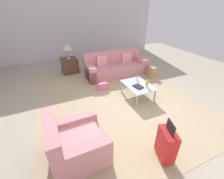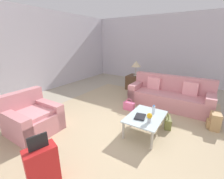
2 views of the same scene
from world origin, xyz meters
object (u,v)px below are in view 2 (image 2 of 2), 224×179
Objects in this scene: armchair at (32,119)px; backpack_tan at (214,121)px; couch at (169,96)px; handbag_olive at (167,122)px; side_table at (135,82)px; table_lamp at (136,64)px; coffee_table_book at (140,117)px; coffee_table at (146,118)px; handbag_pink at (129,106)px; water_bottle at (154,110)px; suitcase_red at (42,166)px; flower_vase at (149,117)px.

backpack_tan is at bearing -56.42° from armchair.
handbag_olive is at bearing -168.28° from couch.
backpack_tan is (-0.80, -1.19, -0.12)m from couch.
table_lamp reaches higher than side_table.
couch is 8.41× the size of coffee_table_book.
coffee_table is 3.52× the size of coffee_table_book.
handbag_pink is (2.14, -1.36, -0.17)m from armchair.
water_bottle reaches higher than coffee_table.
coffee_table_book is at bearing 146.31° from coffee_table.
armchair reaches higher than side_table.
handbag_pink is 2.11m from backpack_tan.
coffee_table is 2.12m from suitcase_red.
couch is at bearing -122.12° from side_table.
couch reaches higher than coffee_table_book.
table_lamp is at bearing 28.65° from flower_vase.
couch reaches higher than water_bottle.
water_bottle is 0.42m from flower_vase.
side_table is at bearing 19.40° from handbag_pink.
coffee_table is at bearing 153.43° from water_bottle.
coffee_table is at bearing 34.29° from flower_vase.
suitcase_red is 2.37× the size of handbag_olive.
table_lamp reaches higher than flower_vase.
flower_vase reaches higher than side_table.
armchair is 3.43× the size of coffee_table_book.
handbag_pink is at bearing 2.23° from suitcase_red.
coffee_table is 2.48× the size of backpack_tan.
armchair is at bearing 64.63° from suitcase_red.
table_lamp reaches higher than water_bottle.
coffee_table_book is at bearing 66.50° from flower_vase.
table_lamp is (2.80, 1.50, 0.69)m from coffee_table.
couch is 1.80m from coffee_table.
handbag_pink is at bearing 43.89° from coffee_table.
water_bottle reaches higher than handbag_pink.
couch is 2.03m from table_lamp.
suitcase_red is (-2.00, 0.70, -0.00)m from coffee_table.
coffee_table is (1.30, -2.17, 0.06)m from armchair.
coffee_table is at bearing -59.10° from armchair.
suitcase_red is (-2.20, 0.80, -0.15)m from water_bottle.
flower_vase reaches higher than water_bottle.
flower_vase reaches higher than handbag_pink.
armchair is at bearing 170.67° from table_lamp.
table_lamp is 1.50× the size of backpack_tan.
flower_vase is 1.49m from handbag_pink.
suitcase_red is (-0.70, -1.47, 0.06)m from armchair.
handbag_pink is at bearing -160.60° from table_lamp.
couch is 3.84m from armchair.
handbag_olive is at bearing 118.80° from backpack_tan.
side_table is (1.00, 1.60, -0.02)m from couch.
handbag_pink is (0.96, 0.73, -0.30)m from coffee_table_book.
backpack_tan is at bearing -52.25° from coffee_table.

